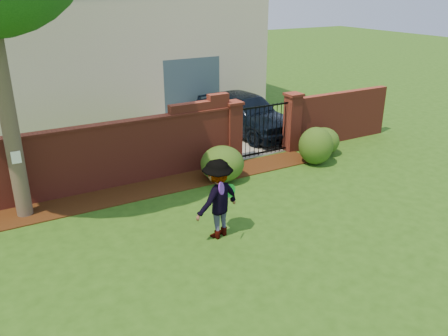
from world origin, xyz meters
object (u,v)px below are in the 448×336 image
car (251,114)px  man (219,199)px  frisbee_purple (221,188)px  frisbee_green (230,191)px

car → man: 7.29m
car → frisbee_purple: size_ratio=17.32×
frisbee_purple → frisbee_green: 0.74m
man → frisbee_purple: man is taller
frisbee_purple → frisbee_green: (0.46, 0.46, -0.34)m
frisbee_green → car: bearing=53.9°
car → frisbee_purple: bearing=-134.2°
man → frisbee_purple: bearing=52.0°
car → man: man is taller
car → frisbee_green: bearing=-133.4°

